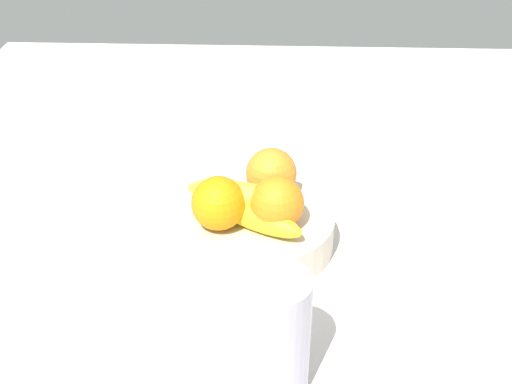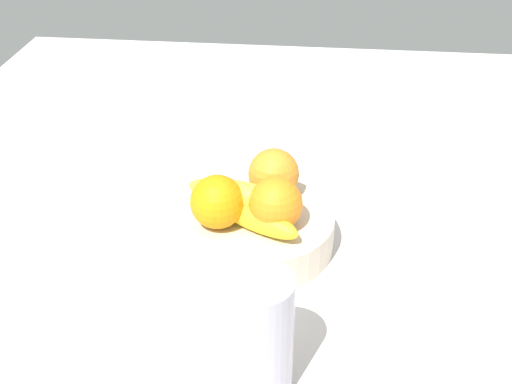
# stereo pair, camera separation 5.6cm
# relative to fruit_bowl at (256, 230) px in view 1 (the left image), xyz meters

# --- Properties ---
(ground_plane) EXTENTS (1.80, 1.40, 0.03)m
(ground_plane) POSITION_rel_fruit_bowl_xyz_m (0.01, -0.01, -0.04)
(ground_plane) COLOR silver
(fruit_bowl) EXTENTS (0.23, 0.23, 0.06)m
(fruit_bowl) POSITION_rel_fruit_bowl_xyz_m (0.00, 0.00, 0.00)
(fruit_bowl) COLOR beige
(fruit_bowl) RESTS_ON ground_plane
(orange_front_left) EXTENTS (0.08, 0.08, 0.08)m
(orange_front_left) POSITION_rel_fruit_bowl_xyz_m (-0.06, 0.02, 0.07)
(orange_front_left) COLOR orange
(orange_front_left) RESTS_ON fruit_bowl
(orange_front_right) EXTENTS (0.08, 0.08, 0.08)m
(orange_front_right) POSITION_rel_fruit_bowl_xyz_m (0.03, -0.05, 0.07)
(orange_front_right) COLOR orange
(orange_front_right) RESTS_ON fruit_bowl
(orange_center) EXTENTS (0.08, 0.08, 0.08)m
(orange_center) POSITION_rel_fruit_bowl_xyz_m (0.03, 0.03, 0.07)
(orange_center) COLOR orange
(orange_center) RESTS_ON fruit_bowl
(banana_bunch) EXTENTS (0.12, 0.18, 0.06)m
(banana_bunch) POSITION_rel_fruit_bowl_xyz_m (0.02, -0.01, 0.06)
(banana_bunch) COLOR yellow
(banana_bunch) RESTS_ON fruit_bowl
(thermos_tumbler) EXTENTS (0.08, 0.08, 0.16)m
(thermos_tumbler) POSITION_rel_fruit_bowl_xyz_m (0.27, 0.03, 0.05)
(thermos_tumbler) COLOR #B7B3C4
(thermos_tumbler) RESTS_ON ground_plane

